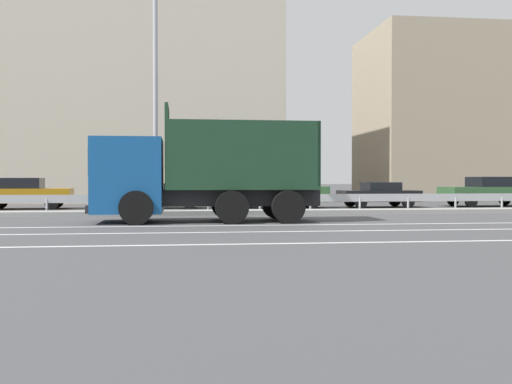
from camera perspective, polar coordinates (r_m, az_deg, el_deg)
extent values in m
plane|color=#424244|center=(20.90, 4.55, -2.58)|extent=(320.00, 320.00, 0.00)
cube|color=silver|center=(17.83, -4.39, -3.22)|extent=(61.31, 0.16, 0.01)
cube|color=silver|center=(15.61, -3.99, -3.85)|extent=(61.31, 0.16, 0.01)
cube|color=silver|center=(12.72, -3.25, -4.99)|extent=(61.31, 0.16, 0.01)
cube|color=gray|center=(23.66, 3.16, -1.92)|extent=(33.72, 1.10, 0.18)
cube|color=#9EA0A5|center=(24.47, 2.81, -0.58)|extent=(61.31, 0.04, 0.32)
cylinder|color=#ADADB2|center=(24.66, -19.30, -1.35)|extent=(0.09, 0.09, 0.62)
cylinder|color=#ADADB2|center=(24.30, -14.47, -1.35)|extent=(0.09, 0.09, 0.62)
cylinder|color=#ADADB2|center=(24.13, -9.53, -1.35)|extent=(0.09, 0.09, 0.62)
cylinder|color=#ADADB2|center=(24.13, -4.56, -1.34)|extent=(0.09, 0.09, 0.62)
cylinder|color=#ADADB2|center=(24.32, 0.38, -1.32)|extent=(0.09, 0.09, 0.62)
cylinder|color=#ADADB2|center=(24.68, 5.20, -1.28)|extent=(0.09, 0.09, 0.62)
cylinder|color=#ADADB2|center=(25.21, 9.85, -1.24)|extent=(0.09, 0.09, 0.62)
cylinder|color=#ADADB2|center=(25.90, 14.29, -1.20)|extent=(0.09, 0.09, 0.62)
cylinder|color=#ADADB2|center=(26.74, 18.47, -1.15)|extent=(0.09, 0.09, 0.62)
cylinder|color=#ADADB2|center=(27.71, 22.37, -1.10)|extent=(0.09, 0.09, 0.62)
cube|color=#144C8C|center=(19.63, -12.06, 1.54)|extent=(2.17, 2.36, 2.38)
cube|color=black|center=(19.76, -15.25, 2.74)|extent=(0.03, 2.03, 0.89)
cube|color=black|center=(19.78, -15.32, -1.47)|extent=(0.10, 2.32, 0.24)
cube|color=black|center=(19.66, -1.49, -0.52)|extent=(5.06, 1.30, 0.53)
cube|color=#193823|center=(19.65, -1.49, 0.42)|extent=(4.86, 2.27, 0.12)
cube|color=#193823|center=(18.59, -1.16, 3.73)|extent=(4.86, 0.10, 2.05)
cube|color=#193823|center=(20.74, -1.79, 3.46)|extent=(4.86, 0.10, 2.05)
cube|color=#193823|center=(19.59, -8.46, 4.33)|extent=(0.10, 2.27, 2.56)
cube|color=#193823|center=(20.04, 5.31, 3.54)|extent=(0.10, 2.27, 2.05)
cylinder|color=black|center=(18.47, -11.35, -1.48)|extent=(1.04, 0.32, 1.04)
cylinder|color=black|center=(20.77, -10.88, -1.18)|extent=(1.04, 0.32, 1.04)
cylinder|color=black|center=(18.48, -2.31, -1.46)|extent=(1.04, 0.32, 1.04)
cylinder|color=black|center=(20.79, -2.85, -1.16)|extent=(1.04, 0.32, 1.04)
cylinder|color=black|center=(18.71, 3.11, -1.42)|extent=(1.04, 0.32, 1.04)
cylinder|color=black|center=(20.99, 1.98, -1.14)|extent=(1.04, 0.32, 1.04)
cylinder|color=white|center=(23.44, -13.92, -1.77)|extent=(0.16, 0.16, 0.36)
cylinder|color=black|center=(23.42, -13.92, -0.89)|extent=(0.16, 0.16, 0.36)
cylinder|color=white|center=(23.41, -13.92, -0.02)|extent=(0.16, 0.16, 0.36)
cylinder|color=black|center=(23.41, -13.93, 0.85)|extent=(0.16, 0.16, 0.36)
cylinder|color=white|center=(23.41, -13.93, 1.73)|extent=(0.16, 0.16, 0.36)
cylinder|color=#1E4CB2|center=(23.42, -13.94, 3.01)|extent=(0.69, 0.03, 0.69)
cylinder|color=white|center=(23.42, -13.94, 3.01)|extent=(0.75, 0.02, 0.75)
cylinder|color=#ADADB2|center=(23.50, -9.55, 10.51)|extent=(0.18, 0.18, 10.37)
cube|color=#B27A14|center=(29.84, -21.09, -0.31)|extent=(4.24, 2.13, 0.66)
cube|color=black|center=(29.86, -21.34, 0.79)|extent=(1.84, 1.76, 0.49)
cylinder|color=black|center=(30.53, -18.42, -0.89)|extent=(0.61, 0.24, 0.60)
cylinder|color=black|center=(28.77, -18.90, -1.01)|extent=(0.61, 0.24, 0.60)
cylinder|color=black|center=(30.98, -23.13, -0.89)|extent=(0.61, 0.24, 0.60)
cube|color=#335B33|center=(28.97, -9.12, -0.47)|extent=(4.67, 1.95, 0.48)
cube|color=black|center=(28.97, -9.39, 0.41)|extent=(1.99, 1.64, 0.41)
cylinder|color=black|center=(29.76, -6.26, -0.88)|extent=(0.61, 0.22, 0.60)
cylinder|color=black|center=(28.07, -6.32, -1.01)|extent=(0.61, 0.22, 0.60)
cylinder|color=black|center=(29.96, -11.73, -0.89)|extent=(0.61, 0.22, 0.60)
cylinder|color=black|center=(28.28, -12.13, -1.01)|extent=(0.61, 0.22, 0.60)
cube|color=#335B33|center=(29.01, 2.47, -0.19)|extent=(4.41, 1.73, 0.75)
cube|color=black|center=(29.03, 2.73, 1.02)|extent=(1.86, 1.50, 0.48)
cylinder|color=black|center=(28.05, -0.03, -1.00)|extent=(0.60, 0.21, 0.60)
cylinder|color=black|center=(29.64, -0.38, -0.89)|extent=(0.60, 0.21, 0.60)
cylinder|color=black|center=(28.49, 5.42, -0.97)|extent=(0.60, 0.21, 0.60)
cylinder|color=black|center=(30.05, 4.80, -0.86)|extent=(0.60, 0.21, 0.60)
cube|color=black|center=(30.25, 11.58, -0.36)|extent=(3.83, 1.90, 0.54)
cube|color=black|center=(30.28, 11.79, 0.54)|extent=(1.62, 1.66, 0.40)
cylinder|color=black|center=(29.04, 9.95, -0.95)|extent=(0.60, 0.20, 0.60)
cylinder|color=black|center=(30.74, 8.95, -0.83)|extent=(0.60, 0.20, 0.60)
cylinder|color=black|center=(29.84, 14.29, -0.91)|extent=(0.60, 0.20, 0.60)
cylinder|color=black|center=(31.50, 13.08, -0.79)|extent=(0.60, 0.20, 0.60)
cube|color=#335B33|center=(32.96, 21.27, -0.15)|extent=(4.86, 2.14, 0.70)
cube|color=black|center=(33.03, 21.49, 0.91)|extent=(2.08, 1.78, 0.51)
cylinder|color=black|center=(31.44, 19.82, -0.84)|extent=(0.61, 0.23, 0.60)
cylinder|color=black|center=(33.03, 18.25, -0.73)|extent=(0.61, 0.23, 0.60)
cylinder|color=black|center=(34.53, 22.59, -0.68)|extent=(0.61, 0.23, 0.60)
cube|color=beige|center=(43.14, -14.66, 8.62)|extent=(23.37, 15.60, 13.97)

